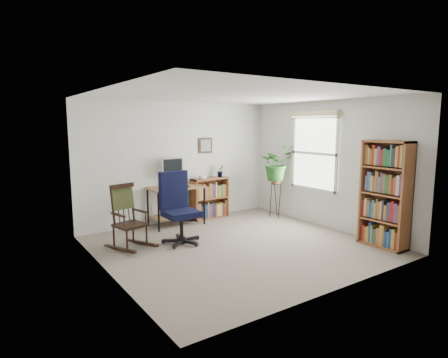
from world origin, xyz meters
TOP-DOWN VIEW (x-y plane):
  - floor at (0.00, 0.00)m, footprint 4.20×4.00m
  - ceiling at (0.00, 0.00)m, footprint 4.20×4.00m
  - wall_back at (0.00, 2.00)m, footprint 4.20×0.00m
  - wall_front at (0.00, -2.00)m, footprint 4.20×0.00m
  - wall_left at (-2.10, 0.00)m, footprint 0.00×4.00m
  - wall_right at (2.10, 0.00)m, footprint 0.00×4.00m
  - window at (2.06, 0.30)m, footprint 0.12×1.20m
  - desk at (-0.24, 1.70)m, footprint 1.06×0.58m
  - monitor at (-0.24, 1.84)m, footprint 0.46×0.16m
  - keyboard at (-0.24, 1.58)m, footprint 0.40×0.15m
  - office_chair at (-0.70, 0.61)m, footprint 0.70×0.70m
  - rocking_chair at (-1.49, 0.86)m, footprint 0.73×1.00m
  - low_bookshelf at (0.60, 1.82)m, footprint 0.80×0.27m
  - tall_bookshelf at (1.92, -1.35)m, footprint 0.32×0.75m
  - plant_stand at (1.80, 1.10)m, footprint 0.28×0.28m
  - spider_plant at (1.80, 1.10)m, footprint 1.69×1.88m
  - potted_plant_small at (0.88, 1.83)m, footprint 0.13×0.24m
  - framed_picture at (0.60, 1.97)m, footprint 0.32×0.04m

SIDE VIEW (x-z plane):
  - floor at x=0.00m, z-range 0.00..0.00m
  - desk at x=-0.24m, z-range 0.00..0.76m
  - plant_stand at x=1.80m, z-range 0.00..0.85m
  - low_bookshelf at x=0.60m, z-range 0.00..0.85m
  - rocking_chair at x=-1.49m, z-range 0.00..1.04m
  - office_chair at x=-0.70m, z-range 0.00..1.21m
  - keyboard at x=-0.24m, z-range 0.76..0.79m
  - tall_bookshelf at x=1.92m, z-range 0.00..1.71m
  - potted_plant_small at x=0.88m, z-range 0.85..0.96m
  - monitor at x=-0.24m, z-range 0.76..1.32m
  - wall_back at x=0.00m, z-range 0.00..2.40m
  - wall_front at x=0.00m, z-range 0.00..2.40m
  - wall_left at x=-2.10m, z-range 0.00..2.40m
  - wall_right at x=2.10m, z-range 0.00..2.40m
  - window at x=2.06m, z-range 0.65..2.15m
  - spider_plant at x=1.80m, z-range 0.78..2.25m
  - framed_picture at x=0.60m, z-range 1.36..1.68m
  - ceiling at x=0.00m, z-range 2.40..2.40m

